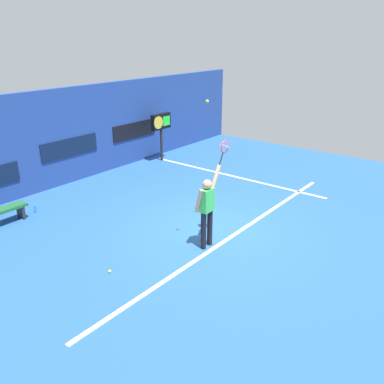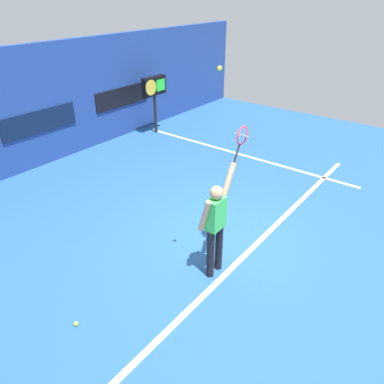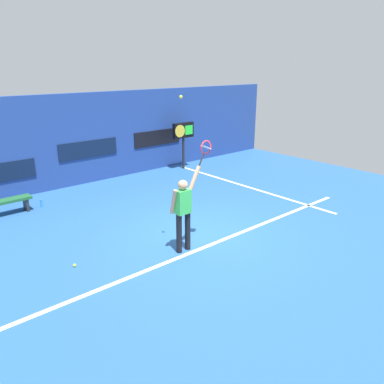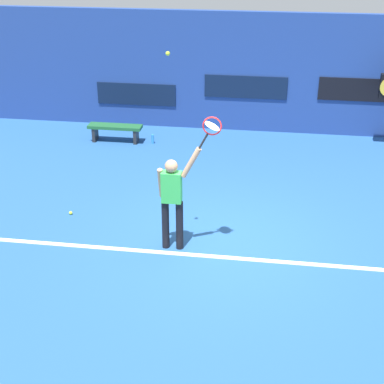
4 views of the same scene
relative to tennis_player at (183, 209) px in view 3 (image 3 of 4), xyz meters
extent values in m
plane|color=#23518C|center=(0.86, 0.37, -1.01)|extent=(18.00, 18.00, 0.00)
cube|color=navy|center=(0.86, 6.42, 0.57)|extent=(18.00, 0.20, 3.16)
cube|color=#0C1933|center=(0.86, 6.30, 0.21)|extent=(2.20, 0.03, 0.60)
cube|color=black|center=(3.86, 6.30, 0.26)|extent=(2.20, 0.03, 0.60)
cube|color=white|center=(0.86, -0.21, -1.00)|extent=(10.00, 0.10, 0.01)
cube|color=white|center=(4.73, 2.37, -1.00)|extent=(0.10, 7.00, 0.01)
cylinder|color=black|center=(-0.13, 0.00, -0.55)|extent=(0.13, 0.13, 0.92)
cylinder|color=black|center=(0.12, 0.00, -0.55)|extent=(0.13, 0.13, 0.92)
cube|color=green|center=(-0.01, 0.00, 0.19)|extent=(0.34, 0.20, 0.55)
sphere|color=tan|center=(-0.01, 0.00, 0.57)|extent=(0.22, 0.22, 0.22)
cylinder|color=tan|center=(0.33, 0.00, 0.66)|extent=(0.35, 0.09, 0.56)
cylinder|color=tan|center=(-0.21, 0.08, 0.21)|extent=(0.09, 0.23, 0.58)
cylinder|color=black|center=(0.53, 0.00, 1.05)|extent=(0.17, 0.03, 0.28)
torus|color=red|center=(0.67, 0.00, 1.31)|extent=(0.42, 0.02, 0.42)
cylinder|color=silver|center=(0.67, 0.00, 1.31)|extent=(0.24, 0.27, 0.13)
sphere|color=#CCE033|center=(-0.03, 0.01, 2.43)|extent=(0.07, 0.07, 0.07)
cylinder|color=black|center=(4.65, 5.64, -0.37)|extent=(0.10, 0.10, 1.27)
cube|color=black|center=(4.65, 5.64, 0.56)|extent=(0.95, 0.18, 0.60)
cylinder|color=gold|center=(4.41, 5.54, 0.56)|extent=(0.48, 0.02, 0.48)
cube|color=#26D833|center=(4.86, 5.54, 0.56)|extent=(0.38, 0.02, 0.36)
cube|color=#1E592D|center=(-2.41, 4.97, -0.60)|extent=(1.40, 0.36, 0.08)
cube|color=#262628|center=(-1.86, 4.97, -0.82)|extent=(0.08, 0.32, 0.37)
cylinder|color=#338CD8|center=(-1.42, 4.97, -0.89)|extent=(0.07, 0.07, 0.24)
sphere|color=#CCE033|center=(-2.23, 0.92, -0.98)|extent=(0.07, 0.07, 0.07)
camera|label=1|loc=(-7.09, -5.14, 3.77)|focal=38.56mm
camera|label=2|loc=(-4.21, -2.77, 3.36)|focal=34.73mm
camera|label=3|loc=(-5.03, -6.14, 3.06)|focal=35.84mm
camera|label=4|loc=(1.59, -8.49, 4.32)|focal=52.86mm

